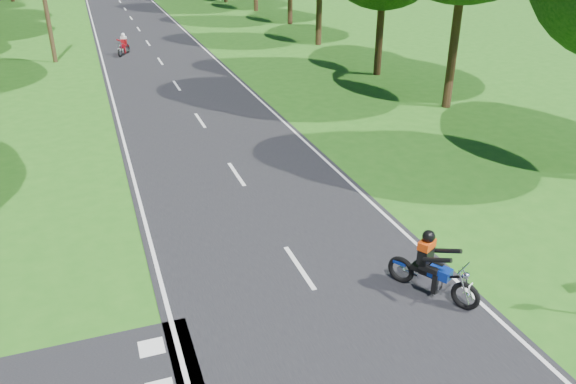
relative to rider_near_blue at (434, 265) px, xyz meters
name	(u,v)px	position (x,y,z in m)	size (l,w,h in m)	color
ground	(332,317)	(-2.43, 0.04, -0.82)	(160.00, 160.00, 0.00)	#246116
main_road	(125,9)	(-2.43, 50.04, -0.81)	(7.00, 140.00, 0.02)	black
road_markings	(125,12)	(-2.56, 48.16, -0.79)	(7.40, 140.00, 0.01)	silver
rider_near_blue	(434,265)	(0.00, 0.00, 0.00)	(0.64, 1.91, 1.59)	#0D2B97
rider_far_red	(123,44)	(-4.32, 28.64, -0.13)	(0.54, 1.61, 1.34)	#A80C19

